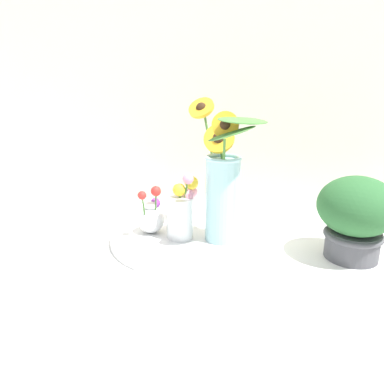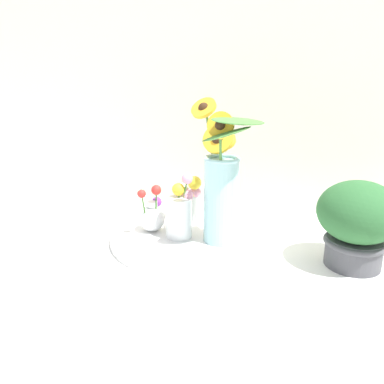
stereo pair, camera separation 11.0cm
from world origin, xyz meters
TOP-DOWN VIEW (x-y plane):
  - ground_plane at (0.00, 0.00)m, footprint 6.00×6.00m
  - wall_back at (0.00, 0.45)m, footprint 3.60×0.06m
  - serving_tray at (-0.01, 0.06)m, footprint 0.49×0.49m
  - mason_jar_sunflowers at (0.08, 0.04)m, footprint 0.26×0.27m
  - vase_small_center at (-0.04, 0.02)m, footprint 0.08×0.08m
  - vase_bulb_right at (-0.13, 0.04)m, footprint 0.08×0.10m
  - vase_small_back at (-0.06, 0.16)m, footprint 0.09×0.07m
  - potted_plant at (0.44, 0.04)m, footprint 0.21×0.21m

SIDE VIEW (x-z plane):
  - ground_plane at x=0.00m, z-range 0.00..0.00m
  - serving_tray at x=-0.01m, z-range 0.00..0.02m
  - vase_bulb_right at x=-0.13m, z-range 0.00..0.15m
  - vase_small_back at x=-0.06m, z-range 0.02..0.17m
  - vase_small_center at x=-0.04m, z-range 0.00..0.19m
  - potted_plant at x=0.44m, z-range 0.01..0.24m
  - mason_jar_sunflowers at x=0.08m, z-range -0.02..0.39m
  - wall_back at x=0.00m, z-range 0.00..1.40m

